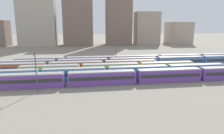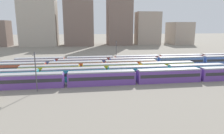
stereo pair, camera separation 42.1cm
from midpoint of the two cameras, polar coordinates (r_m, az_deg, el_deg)
The scene contains 14 objects.
ground_plane at distance 67.94m, azimuth -18.18°, elevation -2.22°, with size 600.00×600.00×0.00m, color gray.
train_track_0 at distance 55.71m, azimuth 7.02°, elevation -2.69°, with size 74.70×3.06×3.75m.
train_track_1 at distance 59.26m, azimuth -1.30°, elevation -1.73°, with size 74.70×3.06×3.75m.
train_track_2 at distance 64.53m, azimuth -0.18°, elevation -0.61°, with size 55.80×3.06×3.75m.
train_track_3 at distance 69.04m, azimuth -9.94°, elevation 0.04°, with size 55.80×3.06×3.75m.
train_track_4 at distance 79.38m, azimuth 12.89°, elevation 1.44°, with size 112.50×3.06×3.75m.
train_track_5 at distance 85.17m, azimuth 13.41°, elevation 2.10°, with size 112.50×3.06×3.75m.
catenary_pole_0 at distance 51.01m, azimuth -20.60°, elevation -0.72°, with size 0.24×3.20×9.65m.
catenary_pole_1 at distance 82.97m, azimuth 1.35°, elevation 4.57°, with size 0.24×3.20×9.58m.
distant_building_1 at distance 166.87m, azimuth -20.09°, elevation 13.70°, with size 26.90×18.79×46.73m, color #B2A899.
distant_building_2 at distance 163.51m, azimuth -9.30°, elevation 12.00°, with size 22.17×20.26×33.64m, color #7A665B.
distant_building_3 at distance 166.57m, azimuth 2.14°, elevation 15.65°, with size 19.02×17.78×54.07m, color #7A665B.
distant_building_4 at distance 172.15m, azimuth 10.14°, elevation 10.74°, with size 19.53×12.55×26.34m, color #A89989.
distant_building_5 at distance 182.98m, azimuth 18.57°, elevation 9.09°, with size 16.62×21.22×18.18m, color #A89989.
Camera 2 is at (12.16, -52.03, 15.74)m, focal length 32.28 mm.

